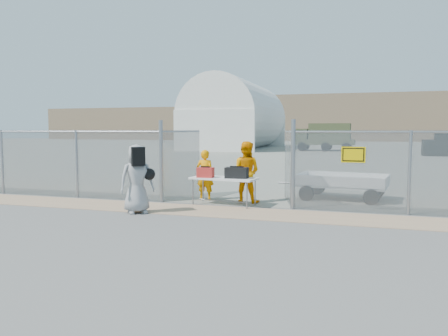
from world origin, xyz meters
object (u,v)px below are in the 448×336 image
(folding_table, at_px, (224,191))
(visitor, at_px, (137,179))
(security_worker_left, at_px, (205,175))
(utility_trailer, at_px, (343,186))
(security_worker_right, at_px, (246,172))

(folding_table, bearing_deg, visitor, -127.80)
(security_worker_left, distance_m, visitor, 2.72)
(security_worker_left, xyz_separation_m, visitor, (-1.03, -2.51, 0.12))
(folding_table, relative_size, utility_trailer, 0.55)
(visitor, bearing_deg, security_worker_right, 6.42)
(folding_table, distance_m, security_worker_right, 0.97)
(security_worker_left, xyz_separation_m, utility_trailer, (4.12, 1.46, -0.37))
(security_worker_left, distance_m, utility_trailer, 4.38)
(security_worker_left, bearing_deg, utility_trailer, -157.59)
(folding_table, xyz_separation_m, visitor, (-1.85, -1.82, 0.50))
(folding_table, relative_size, security_worker_left, 1.21)
(folding_table, xyz_separation_m, security_worker_right, (0.49, 0.65, 0.52))
(security_worker_right, height_order, utility_trailer, security_worker_right)
(security_worker_right, height_order, visitor, security_worker_right)
(utility_trailer, bearing_deg, visitor, -134.10)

